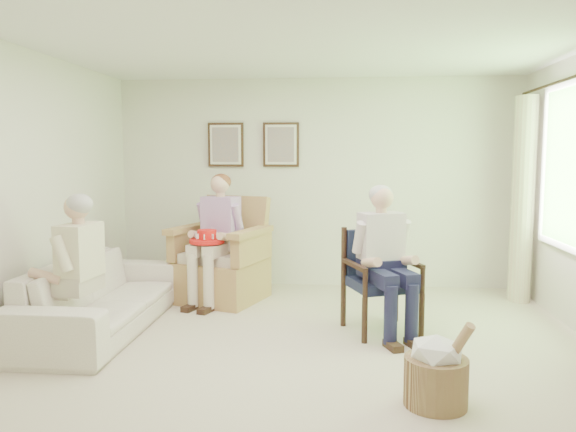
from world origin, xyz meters
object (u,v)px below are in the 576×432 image
object	(u,v)px
sofa	(102,295)
red_hat	(207,238)
wicker_armchair	(221,267)
hatbox	(436,370)
wood_armchair	(381,276)
person_wicker	(218,228)
person_sofa	(73,262)
person_dark	(383,250)

from	to	relation	value
sofa	red_hat	bearing A→B (deg)	-43.43
wicker_armchair	hatbox	world-z (taller)	wicker_armchair
sofa	wood_armchair	bearing A→B (deg)	-84.62
sofa	hatbox	size ratio (longest dim) A/B	3.66
hatbox	sofa	bearing A→B (deg)	154.32
sofa	red_hat	distance (m)	1.26
wicker_armchair	person_wicker	xyz separation A→B (m)	(0.00, -0.15, 0.47)
person_sofa	red_hat	size ratio (longest dim) A/B	3.45
person_sofa	red_hat	xyz separation A→B (m)	(0.81, 1.41, 0.01)
person_sofa	hatbox	bearing A→B (deg)	79.64
wood_armchair	person_wicker	bearing A→B (deg)	134.61
wicker_armchair	person_sofa	world-z (taller)	person_sofa
wood_armchair	hatbox	size ratio (longest dim) A/B	1.52
sofa	red_hat	xyz separation A→B (m)	(0.81, 0.86, 0.43)
wood_armchair	person_sofa	distance (m)	2.76
wicker_armchair	person_dark	world-z (taller)	person_dark
wicker_armchair	hatbox	bearing A→B (deg)	-34.04
wood_armchair	person_sofa	bearing A→B (deg)	176.10
person_dark	red_hat	size ratio (longest dim) A/B	3.58
wood_armchair	person_wicker	distance (m)	1.94
wood_armchair	red_hat	xyz separation A→B (m)	(-1.82, 0.61, 0.24)
person_wicker	sofa	bearing A→B (deg)	-112.16
person_sofa	wicker_armchair	bearing A→B (deg)	158.73
wicker_armchair	person_wicker	distance (m)	0.49
person_sofa	red_hat	world-z (taller)	person_sofa
wood_armchair	red_hat	world-z (taller)	wood_armchair
person_dark	person_wicker	bearing A→B (deg)	130.51
person_dark	wicker_armchair	bearing A→B (deg)	126.76
person_wicker	person_sofa	distance (m)	1.83
wicker_armchair	sofa	xyz separation A→B (m)	(-0.90, -1.20, -0.04)
red_hat	hatbox	size ratio (longest dim) A/B	0.61
red_hat	person_sofa	bearing A→B (deg)	-119.99
sofa	person_sofa	world-z (taller)	person_sofa
sofa	person_wicker	size ratio (longest dim) A/B	1.59
person_sofa	red_hat	bearing A→B (deg)	155.83
wicker_armchair	hatbox	size ratio (longest dim) A/B	1.90
wicker_armchair	person_wicker	world-z (taller)	person_wicker
red_hat	hatbox	world-z (taller)	red_hat
wicker_armchair	person_dark	size ratio (longest dim) A/B	0.87
person_dark	hatbox	bearing A→B (deg)	-101.18
person_dark	sofa	bearing A→B (deg)	161.25
wicker_armchair	person_sofa	bearing A→B (deg)	-98.69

